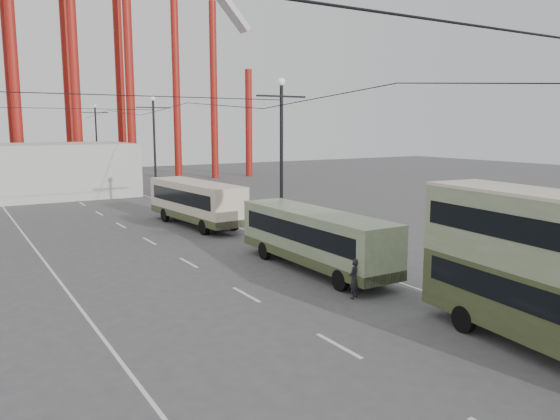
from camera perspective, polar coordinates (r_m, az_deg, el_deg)
ground at (r=15.32m, az=18.93°, el=-17.46°), size 160.00×160.00×0.00m
road_markings at (r=30.69m, az=-11.90°, el=-3.92°), size 12.52×120.00×0.01m
lamp_post_mid at (r=31.29m, az=0.15°, el=5.16°), size 3.20×0.44×9.32m
lamp_post_far at (r=51.30m, az=-12.97°, el=6.34°), size 3.20×0.44×9.32m
lamp_post_distant at (r=72.47m, az=-18.61°, el=6.76°), size 3.20×0.44×9.32m
fairground_shed at (r=55.92m, az=-26.60°, el=3.59°), size 22.00×10.00×5.00m
double_decker_bus at (r=17.56m, az=27.01°, el=-5.32°), size 3.21×9.06×4.76m
single_decker_green at (r=25.37m, az=3.64°, el=-2.82°), size 2.29×9.78×2.76m
single_decker_cream at (r=36.97m, az=-8.77°, el=0.91°), size 3.14×9.65×2.95m
pedestrian at (r=21.51m, az=7.77°, el=-7.12°), size 0.68×0.59×1.58m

